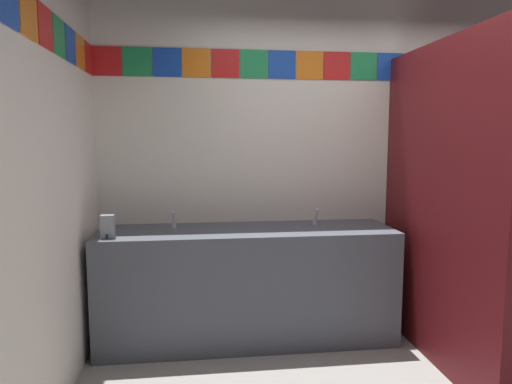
{
  "coord_description": "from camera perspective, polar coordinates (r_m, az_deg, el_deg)",
  "views": [
    {
      "loc": [
        -1.23,
        -2.12,
        1.54
      ],
      "look_at": [
        -0.85,
        0.94,
        1.18
      ],
      "focal_mm": 31.88,
      "sensor_mm": 36.0,
      "label": 1
    }
  ],
  "objects": [
    {
      "name": "vanity_counter",
      "position": [
        3.55,
        -1.07,
        -11.36
      ],
      "size": [
        2.21,
        0.62,
        0.86
      ],
      "color": "#4C515B",
      "rests_on": "ground_plane"
    },
    {
      "name": "soap_dispenser",
      "position": [
        3.28,
        -18.11,
        -4.15
      ],
      "size": [
        0.09,
        0.09,
        0.16
      ],
      "color": "gray",
      "rests_on": "vanity_counter"
    },
    {
      "name": "stall_divider",
      "position": [
        3.18,
        26.3,
        -2.07
      ],
      "size": [
        0.92,
        1.56,
        2.19
      ],
      "color": "maroon",
      "rests_on": "ground_plane"
    },
    {
      "name": "faucet_left",
      "position": [
        3.5,
        -10.28,
        -3.68
      ],
      "size": [
        0.04,
        0.1,
        0.14
      ],
      "color": "silver",
      "rests_on": "vanity_counter"
    },
    {
      "name": "faucet_right",
      "position": [
        3.61,
        7.52,
        -3.32
      ],
      "size": [
        0.04,
        0.1,
        0.14
      ],
      "color": "silver",
      "rests_on": "vanity_counter"
    },
    {
      "name": "wall_back",
      "position": [
        3.9,
        11.27,
        4.63
      ],
      "size": [
        4.06,
        0.09,
        2.8
      ],
      "color": "silver",
      "rests_on": "ground_plane"
    },
    {
      "name": "wall_side",
      "position": [
        2.28,
        -28.76,
        2.52
      ],
      "size": [
        0.09,
        3.08,
        2.8
      ],
      "color": "silver",
      "rests_on": "ground_plane"
    },
    {
      "name": "toilet",
      "position": [
        4.09,
        25.64,
        -11.57
      ],
      "size": [
        0.39,
        0.49,
        0.74
      ],
      "color": "white",
      "rests_on": "ground_plane"
    }
  ]
}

